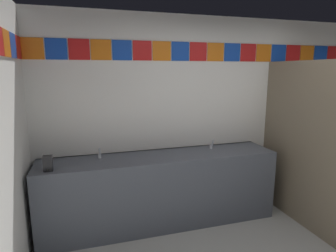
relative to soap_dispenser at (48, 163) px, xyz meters
The scene contains 7 objects.
wall_back 2.13m from the soap_dispenser, 13.77° to the left, with size 4.55×0.09×2.54m.
vanity_counter 1.34m from the soap_dispenser, ahead, with size 2.83×0.58×0.87m.
faucet_left 0.58m from the soap_dispenser, 26.47° to the left, with size 0.04×0.10×0.14m.
faucet_right 1.95m from the soap_dispenser, ahead, with size 0.04×0.10×0.14m.
soap_dispenser is the anchor object (origin of this frame).
stall_divider 3.09m from the soap_dispenser, ahead, with size 0.92×1.44×1.98m.
toilet 3.51m from the soap_dispenser, ahead, with size 0.39×0.49×0.74m.
Camera 1 is at (-1.66, -1.63, 1.87)m, focal length 30.19 mm.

